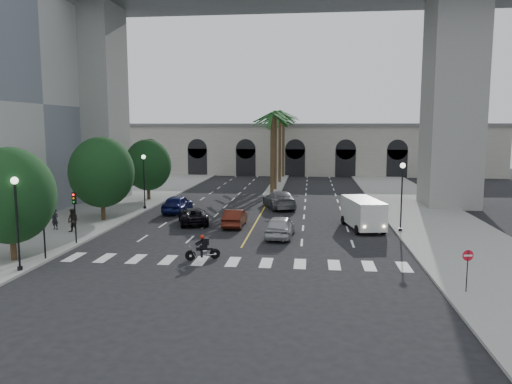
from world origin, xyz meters
name	(u,v)px	position (x,y,z in m)	size (l,w,h in m)	color
ground	(237,255)	(0.00, 0.00, 0.00)	(140.00, 140.00, 0.00)	black
sidewalk_left	(105,210)	(-15.00, 15.00, 0.07)	(8.00, 100.00, 0.15)	gray
sidewalk_right	(428,216)	(15.00, 15.00, 0.07)	(8.00, 100.00, 0.15)	gray
median	(278,184)	(0.00, 38.00, 0.10)	(2.00, 24.00, 0.20)	gray
pier_building	(284,149)	(0.00, 55.00, 4.27)	(71.00, 10.50, 8.50)	beige
bridge	(302,22)	(3.42, 22.00, 18.51)	(75.00, 13.00, 26.00)	gray
palm_a	(272,117)	(0.00, 28.00, 9.10)	(3.20, 3.20, 10.30)	#47331E
palm_b	(275,116)	(0.10, 32.00, 9.37)	(3.20, 3.20, 10.60)	#47331E
palm_c	(275,120)	(-0.20, 36.00, 8.91)	(3.20, 3.20, 10.10)	#47331E
palm_d	(280,115)	(0.15, 40.00, 9.65)	(3.20, 3.20, 10.90)	#47331E
palm_e	(280,118)	(-0.10, 44.00, 9.19)	(3.20, 3.20, 10.40)	#47331E
palm_f	(283,117)	(0.20, 48.00, 9.46)	(3.20, 3.20, 10.70)	#47331E
street_tree_near	(10,196)	(-13.00, -3.00, 4.02)	(5.20, 5.20, 6.89)	#382616
street_tree_mid	(102,172)	(-13.00, 10.00, 4.21)	(5.44, 5.44, 7.21)	#382616
street_tree_far	(148,165)	(-13.00, 22.00, 3.90)	(5.04, 5.04, 6.68)	#382616
lamp_post_left_near	(17,216)	(-11.40, -5.00, 3.22)	(0.40, 0.40, 5.35)	black
lamp_post_left_far	(144,177)	(-11.40, 16.00, 3.22)	(0.40, 0.40, 5.35)	black
lamp_post_right	(402,191)	(11.40, 8.00, 3.22)	(0.40, 0.40, 5.35)	black
traffic_signal_near	(43,220)	(-11.30, -2.50, 2.51)	(0.25, 0.18, 3.65)	black
traffic_signal_far	(75,209)	(-11.30, 1.50, 2.51)	(0.25, 0.18, 3.65)	black
motorcycle_rider	(204,248)	(-1.86, -1.16, 0.70)	(2.02, 0.95, 1.55)	black
car_a	(280,226)	(2.39, 5.52, 0.80)	(1.90, 4.72, 1.61)	#B3B2B7
car_b	(235,218)	(-1.50, 9.02, 0.71)	(1.50, 4.31, 1.42)	#4C180F
car_c	(193,216)	(-5.15, 9.82, 0.67)	(2.23, 4.83, 1.34)	black
car_d	(279,200)	(1.50, 18.42, 0.86)	(2.41, 5.93, 1.72)	slate
car_e	(178,204)	(-7.85, 14.90, 0.84)	(1.99, 4.94, 1.68)	#10154B
cargo_van	(363,213)	(8.68, 9.06, 1.33)	(3.16, 5.92, 2.39)	silver
pedestrian_a	(55,219)	(-15.01, 5.65, 0.95)	(0.58, 0.38, 1.60)	black
pedestrian_b	(73,221)	(-13.10, 4.72, 1.05)	(0.87, 0.68, 1.80)	black
do_not_enter_sign	(468,262)	(12.09, -6.05, 1.61)	(0.54, 0.11, 2.21)	black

